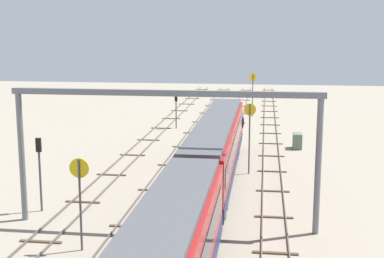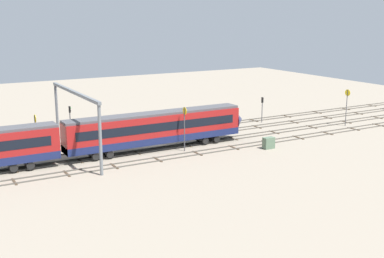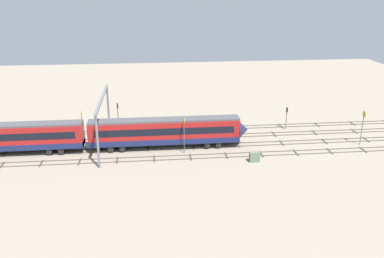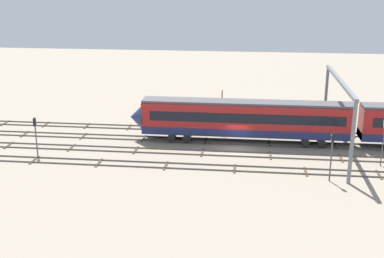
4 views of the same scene
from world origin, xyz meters
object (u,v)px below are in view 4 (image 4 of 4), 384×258
Objects in this scene: speed_sign_far_trackside at (222,106)px; signal_light_trackside_approach at (332,150)px; relay_cabinet at (147,117)px; overhead_gantry at (339,97)px; speed_sign_mid_trackside at (384,134)px; signal_light_trackside_departure at (35,131)px.

speed_sign_far_trackside is 1.20× the size of signal_light_trackside_approach.
relay_cabinet is at bearing -23.59° from speed_sign_far_trackside.
overhead_gantry reaches higher than speed_sign_mid_trackside.
overhead_gantry is at bearing -171.88° from signal_light_trackside_departure.
speed_sign_mid_trackside is 7.44m from signal_light_trackside_approach.
signal_light_trackside_approach is 30.77m from signal_light_trackside_departure.
relay_cabinet is at bearing -25.31° from speed_sign_mid_trackside.
signal_light_trackside_approach is at bearing 140.55° from relay_cabinet.
speed_sign_mid_trackside is at bearing -178.65° from signal_light_trackside_departure.
signal_light_trackside_departure is at bearing -7.14° from signal_light_trackside_approach.
speed_sign_mid_trackside is at bearing 154.69° from relay_cabinet.
signal_light_trackside_approach is at bearing 39.01° from speed_sign_mid_trackside.
speed_sign_mid_trackside is 1.04× the size of signal_light_trackside_approach.
signal_light_trackside_departure is at bearing 1.35° from speed_sign_mid_trackside.
relay_cabinet is (26.96, -12.75, -2.62)m from speed_sign_mid_trackside.
signal_light_trackside_departure is (36.31, 0.86, -0.63)m from speed_sign_mid_trackside.
signal_light_trackside_approach is (5.78, 4.68, -0.23)m from speed_sign_mid_trackside.
speed_sign_far_trackside reaches higher than signal_light_trackside_departure.
signal_light_trackside_departure is (19.50, 9.17, -1.01)m from speed_sign_far_trackside.
overhead_gantry reaches higher than relay_cabinet.
speed_sign_mid_trackside is at bearing 153.67° from speed_sign_far_trackside.
overhead_gantry is at bearing 160.23° from speed_sign_far_trackside.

